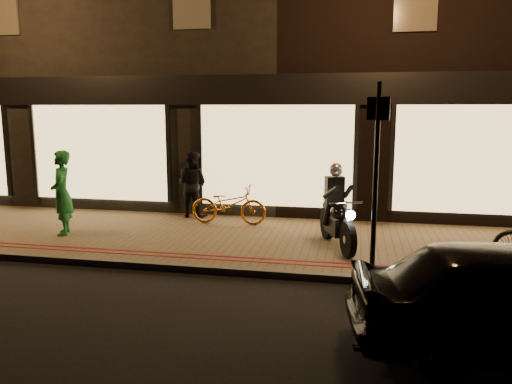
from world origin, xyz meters
The scene contains 10 objects.
ground centered at (0.00, 0.00, 0.00)m, with size 90.00×90.00×0.00m, color black.
sidewalk centered at (0.00, 2.00, 0.06)m, with size 50.00×4.00×0.12m, color brown.
kerb_stone centered at (0.00, 0.05, 0.06)m, with size 50.00×0.14×0.12m, color #59544C.
red_kerb_lines centered at (0.00, 0.55, 0.12)m, with size 50.00×0.26×0.01m.
building_row centered at (0.00, 8.99, 4.25)m, with size 48.00×10.11×8.50m.
motorcycle centered at (1.54, 1.70, 0.73)m, with size 0.84×1.87×1.59m.
sign_post centered at (2.17, 0.25, 1.80)m, with size 0.34×0.13×3.00m.
bicycle_gold centered at (-0.93, 3.11, 0.57)m, with size 0.60×1.73×0.91m, color #C77823.
person_green centered at (-4.08, 1.53, 1.00)m, with size 0.64×0.42×1.75m, color #207A37.
person_dark centered at (-1.99, 3.67, 0.92)m, with size 0.77×0.60×1.59m, color black.
Camera 1 is at (1.87, -7.62, 2.73)m, focal length 35.00 mm.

